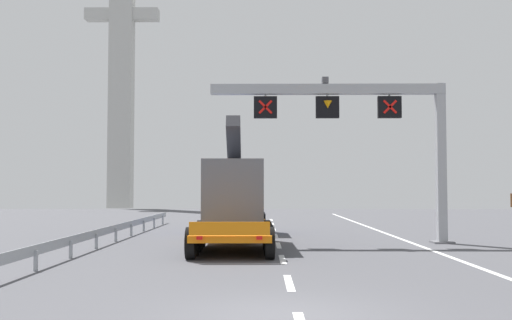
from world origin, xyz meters
TOP-DOWN VIEW (x-y plane):
  - ground at (0.00, 0.00)m, footprint 112.00×112.00m
  - lane_markings at (0.28, 13.52)m, footprint 0.20×41.64m
  - edge_line_right at (6.20, 12.00)m, footprint 0.20×63.00m
  - overhead_lane_gantry at (4.00, 14.67)m, footprint 10.71×0.90m
  - heavy_haul_truck_orange at (-1.64, 16.07)m, footprint 3.23×14.10m
  - guardrail_left at (-7.10, 13.65)m, footprint 0.13×31.29m
  - bridge_pylon_distant at (-17.64, 59.51)m, footprint 9.00×2.00m

SIDE VIEW (x-z plane):
  - ground at x=0.00m, z-range 0.00..0.00m
  - edge_line_right at x=6.20m, z-range 0.00..0.01m
  - lane_markings at x=0.28m, z-range 0.00..0.01m
  - guardrail_left at x=-7.10m, z-range 0.18..0.94m
  - heavy_haul_truck_orange at x=-1.64m, z-range -0.66..4.64m
  - overhead_lane_gantry at x=4.00m, z-range 1.97..9.35m
  - bridge_pylon_distant at x=-17.64m, z-range 0.39..38.68m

